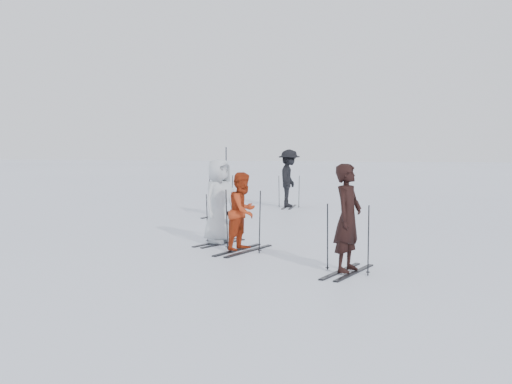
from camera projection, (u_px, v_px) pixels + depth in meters
ground at (248, 237)px, 15.36m from camera, size 120.00×120.00×0.00m
skier_near_dark at (348, 219)px, 11.07m from camera, size 0.64×0.79×1.87m
skier_red at (243, 213)px, 13.28m from camera, size 0.84×0.94×1.62m
skier_grey at (219, 202)px, 14.26m from camera, size 0.91×1.08×1.87m
skier_uphill_left at (221, 189)px, 19.59m from camera, size 0.69×1.07×1.69m
skier_uphill_far at (289, 179)px, 22.19m from camera, size 0.74×1.28×1.98m
skis_near_dark at (348, 237)px, 11.09m from camera, size 1.89×1.40×1.24m
skis_red at (243, 220)px, 13.29m from camera, size 2.02×1.51×1.32m
skis_grey at (219, 218)px, 14.29m from camera, size 1.75×1.38×1.13m
skis_uphill_left at (221, 195)px, 19.60m from camera, size 1.98×1.43×1.30m
skis_uphill_far at (289, 191)px, 22.22m from camera, size 1.57×0.84×1.14m
piste_marker at (226, 171)px, 26.97m from camera, size 0.05×0.05×2.05m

